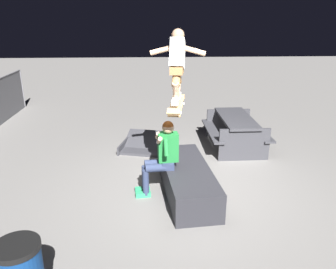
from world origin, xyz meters
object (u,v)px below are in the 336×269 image
Objects in this scene: skateboard at (177,105)px; skater_airborne at (177,62)px; picnic_table_back at (236,127)px; person_sitting_on_ledge at (162,154)px; kicker_ramp at (144,145)px; ledge_box_main at (187,180)px.

skater_airborne is at bearing -9.93° from skateboard.
picnic_table_back is (2.07, -1.56, -1.10)m from skateboard.
picnic_table_back is at bearing -40.73° from person_sitting_on_ledge.
kicker_ramp is 0.72× the size of picnic_table_back.
skateboard is at bearing 80.04° from ledge_box_main.
person_sitting_on_ledge is (0.01, 0.44, 0.49)m from ledge_box_main.
skater_airborne is (0.08, -0.26, 1.54)m from person_sitting_on_ledge.
ledge_box_main is 0.66m from person_sitting_on_ledge.
skateboard is 0.61× the size of picnic_table_back.
skateboard is at bearing 170.07° from skater_airborne.
picnic_table_back is (-0.04, -2.16, 0.44)m from kicker_ramp.
skateboard reaches higher than kicker_ramp.
skater_airborne is at bearing 142.46° from picnic_table_back.
picnic_table_back is (2.09, -1.80, -0.24)m from person_sitting_on_ledge.
skater_airborne reaches higher than skateboard.
person_sitting_on_ledge is 2.77m from picnic_table_back.
skateboard reaches higher than picnic_table_back.
person_sitting_on_ledge is 2.27m from kicker_ramp.
kicker_ramp is at bearing 88.94° from picnic_table_back.
person_sitting_on_ledge is 1.57m from skater_airborne.
person_sitting_on_ledge is at bearing 96.09° from skateboard.
person_sitting_on_ledge is at bearing 89.02° from ledge_box_main.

